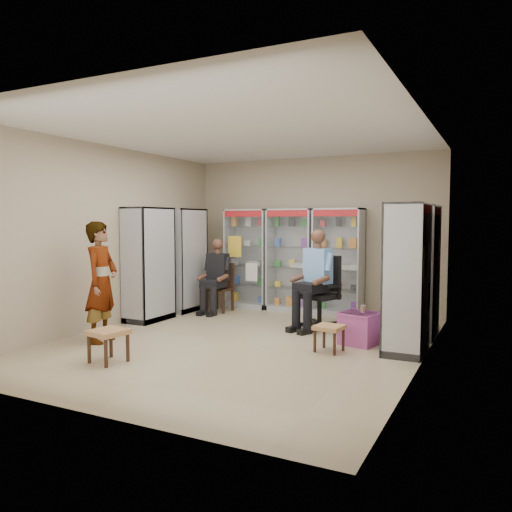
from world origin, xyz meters
The scene contains 18 objects.
floor centered at (0.00, 0.00, 0.00)m, with size 6.00×6.00×0.00m, color tan.
room_shell centered at (0.00, 0.00, 1.97)m, with size 5.02×6.02×3.01m.
cabinet_back_left centered at (-1.30, 2.73, 1.00)m, with size 0.90×0.50×2.00m, color #9FA2A6.
cabinet_back_mid centered at (-0.35, 2.73, 1.00)m, with size 0.90×0.50×2.00m, color #B3B5BA.
cabinet_back_right centered at (0.60, 2.73, 1.00)m, with size 0.90×0.50×2.00m, color silver.
cabinet_right_far centered at (2.23, 1.60, 1.00)m, with size 0.50×0.90×2.00m, color #B3B5BB.
cabinet_right_near centered at (2.23, 0.50, 1.00)m, with size 0.50×0.90×2.00m, color #B2B5B9.
cabinet_left_far centered at (-2.23, 1.80, 1.00)m, with size 0.50×0.90×2.00m, color #B1B3B9.
cabinet_left_near centered at (-2.23, 0.70, 1.00)m, with size 0.50×0.90×2.00m, color #AAACB2.
wooden_chair centered at (-1.55, 2.00, 0.47)m, with size 0.42×0.42×0.94m, color black.
seated_customer centered at (-1.55, 1.95, 0.67)m, with size 0.44×0.60×1.34m, color black, non-canonical shape.
office_chair centered at (0.68, 1.44, 0.60)m, with size 0.65×0.65×1.20m, color black.
seated_shopkeeper centered at (0.68, 1.39, 0.76)m, with size 0.50×0.70×1.52m, color #66A2CB, non-canonical shape.
pink_trunk centered at (1.56, 0.66, 0.23)m, with size 0.48×0.46×0.46m, color #BF4CA2.
tea_glass centered at (1.60, 0.68, 0.51)m, with size 0.07×0.07×0.10m, color #4F0F06.
woven_stool_a centered at (1.30, 0.08, 0.18)m, with size 0.36×0.36×0.36m, color #A67846.
woven_stool_b centered at (-1.00, -1.65, 0.21)m, with size 0.41×0.41×0.41m, color olive.
standing_man centered at (-1.84, -0.87, 0.88)m, with size 0.64×0.42×1.76m, color gray.
Camera 1 is at (3.37, -6.30, 1.76)m, focal length 35.00 mm.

